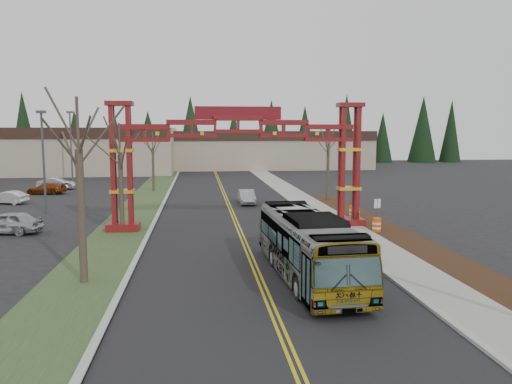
{
  "coord_description": "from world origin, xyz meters",
  "views": [
    {
      "loc": [
        -2.74,
        -16.83,
        6.85
      ],
      "look_at": [
        0.64,
        12.65,
        3.27
      ],
      "focal_mm": 35.0,
      "sensor_mm": 36.0,
      "label": 1
    }
  ],
  "objects": [
    {
      "name": "retail_building_west",
      "position": [
        -30.0,
        71.96,
        3.76
      ],
      "size": [
        46.0,
        22.3,
        7.5
      ],
      "color": "gray",
      "rests_on": "ground"
    },
    {
      "name": "bare_tree_median_near",
      "position": [
        -8.0,
        5.93,
        6.04
      ],
      "size": [
        3.5,
        3.5,
        8.38
      ],
      "color": "#382D26",
      "rests_on": "ground"
    },
    {
      "name": "parked_car_near_b",
      "position": [
        -20.91,
        32.76,
        0.62
      ],
      "size": [
        3.99,
        2.45,
        1.24
      ],
      "primitive_type": "imported",
      "rotation": [
        0.0,
        0.0,
        4.39
      ],
      "color": "white",
      "rests_on": "ground"
    },
    {
      "name": "light_pole_near",
      "position": [
        -15.68,
        26.69,
        4.98
      ],
      "size": [
        0.75,
        0.37,
        8.61
      ],
      "color": "#3F3F44",
      "rests_on": "ground"
    },
    {
      "name": "retail_building_east",
      "position": [
        10.0,
        79.95,
        3.51
      ],
      "size": [
        38.0,
        20.3,
        7.0
      ],
      "color": "gray",
      "rests_on": "ground"
    },
    {
      "name": "light_pole_far",
      "position": [
        -20.56,
        55.91,
        5.62
      ],
      "size": [
        0.84,
        0.42,
        9.72
      ],
      "color": "#3F3F44",
      "rests_on": "ground"
    },
    {
      "name": "bare_tree_median_mid",
      "position": [
        -8.0,
        17.5,
        5.27
      ],
      "size": [
        3.26,
        3.26,
        7.45
      ],
      "color": "#382D26",
      "rests_on": "ground"
    },
    {
      "name": "bare_tree_median_far",
      "position": [
        -8.0,
        41.63,
        4.97
      ],
      "size": [
        2.89,
        2.89,
        6.91
      ],
      "color": "#382D26",
      "rests_on": "ground"
    },
    {
      "name": "silver_sedan",
      "position": [
        1.76,
        30.24,
        0.67
      ],
      "size": [
        1.45,
        4.07,
        1.34
      ],
      "primitive_type": "imported",
      "rotation": [
        0.0,
        0.0,
        0.01
      ],
      "color": "#A5A8AD",
      "rests_on": "ground"
    },
    {
      "name": "road",
      "position": [
        0.0,
        25.0,
        0.01
      ],
      "size": [
        12.0,
        110.0,
        0.02
      ],
      "primitive_type": "cube",
      "color": "black",
      "rests_on": "ground"
    },
    {
      "name": "parked_car_far_a",
      "position": [
        -19.7,
        44.74,
        0.7
      ],
      "size": [
        4.29,
        1.62,
        1.4
      ],
      "primitive_type": "imported",
      "rotation": [
        0.0,
        0.0,
        1.54
      ],
      "color": "#B0B2B8",
      "rests_on": "ground"
    },
    {
      "name": "landscape_strip",
      "position": [
        10.2,
        10.0,
        0.06
      ],
      "size": [
        2.6,
        50.0,
        0.12
      ],
      "primitive_type": "cube",
      "color": "black",
      "rests_on": "ground"
    },
    {
      "name": "parked_car_near_a",
      "position": [
        -15.65,
        18.0,
        0.76
      ],
      "size": [
        4.71,
        2.47,
        1.53
      ],
      "primitive_type": "imported",
      "rotation": [
        0.0,
        0.0,
        4.56
      ],
      "color": "#B0B3B8",
      "rests_on": "ground"
    },
    {
      "name": "conifer_treeline",
      "position": [
        0.25,
        92.0,
        6.49
      ],
      "size": [
        116.1,
        5.6,
        13.0
      ],
      "color": "black",
      "rests_on": "ground"
    },
    {
      "name": "street_sign",
      "position": [
        9.39,
        15.82,
        1.64
      ],
      "size": [
        0.5,
        0.21,
        2.28
      ],
      "color": "#3F3F44",
      "rests_on": "ground"
    },
    {
      "name": "lane_line_right",
      "position": [
        0.12,
        25.0,
        0.03
      ],
      "size": [
        0.12,
        100.0,
        0.01
      ],
      "primitive_type": "cube",
      "color": "gold",
      "rests_on": "road"
    },
    {
      "name": "transit_bus",
      "position": [
        2.26,
        5.58,
        1.56
      ],
      "size": [
        3.21,
        11.35,
        3.13
      ],
      "primitive_type": "imported",
      "rotation": [
        0.0,
        0.0,
        0.05
      ],
      "color": "#A8ABB0",
      "rests_on": "ground"
    },
    {
      "name": "curb_right",
      "position": [
        6.15,
        25.0,
        0.07
      ],
      "size": [
        0.3,
        110.0,
        0.15
      ],
      "primitive_type": "cube",
      "color": "#AAABA5",
      "rests_on": "ground"
    },
    {
      "name": "lane_line_left",
      "position": [
        -0.12,
        25.0,
        0.03
      ],
      "size": [
        0.12,
        100.0,
        0.01
      ],
      "primitive_type": "cube",
      "color": "gold",
      "rests_on": "road"
    },
    {
      "name": "sidewalk_right",
      "position": [
        7.6,
        25.0,
        0.08
      ],
      "size": [
        2.6,
        110.0,
        0.14
      ],
      "primitive_type": "cube",
      "color": "gray",
      "rests_on": "ground"
    },
    {
      "name": "barrel_south",
      "position": [
        9.19,
        15.32,
        0.53
      ],
      "size": [
        0.58,
        0.58,
        1.07
      ],
      "color": "#E5550C",
      "rests_on": "ground"
    },
    {
      "name": "grass_median",
      "position": [
        -8.0,
        25.0,
        0.04
      ],
      "size": [
        4.0,
        110.0,
        0.08
      ],
      "primitive_type": "cube",
      "color": "#304723",
      "rests_on": "ground"
    },
    {
      "name": "ground",
      "position": [
        0.0,
        0.0,
        0.0
      ],
      "size": [
        200.0,
        200.0,
        0.0
      ],
      "primitive_type": "plane",
      "color": "black",
      "rests_on": "ground"
    },
    {
      "name": "barrel_north",
      "position": [
        9.44,
        21.47,
        0.49
      ],
      "size": [
        0.52,
        0.52,
        0.97
      ],
      "color": "#E5550C",
      "rests_on": "ground"
    },
    {
      "name": "parked_car_mid_a",
      "position": [
        -19.58,
        40.28,
        0.62
      ],
      "size": [
        4.51,
        2.43,
        1.24
      ],
      "primitive_type": "imported",
      "rotation": [
        0.0,
        0.0,
        4.54
      ],
      "color": "brown",
      "rests_on": "ground"
    },
    {
      "name": "barrel_mid",
      "position": [
        9.43,
        20.47,
        0.49
      ],
      "size": [
        0.53,
        0.53,
        0.98
      ],
      "color": "#E5550C",
      "rests_on": "ground"
    },
    {
      "name": "curb_left",
      "position": [
        -6.15,
        25.0,
        0.07
      ],
      "size": [
        0.3,
        110.0,
        0.15
      ],
      "primitive_type": "cube",
      "color": "#AAABA5",
      "rests_on": "ground"
    },
    {
      "name": "gateway_arch",
      "position": [
        0.0,
        18.0,
        5.98
      ],
      "size": [
        18.2,
        1.6,
        8.9
      ],
      "color": "#62140D",
      "rests_on": "ground"
    },
    {
      "name": "bare_tree_right_far",
      "position": [
        10.0,
        31.48,
        5.4
      ],
      "size": [
        3.03,
        3.03,
        7.43
      ],
      "color": "#382D26",
      "rests_on": "ground"
    }
  ]
}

